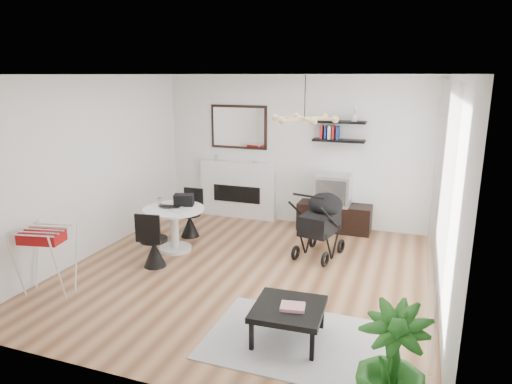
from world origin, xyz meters
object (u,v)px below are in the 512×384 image
(drying_rack, at_px, (47,260))
(crt_tv, at_px, (333,189))
(dining_table, at_px, (174,223))
(coffee_table, at_px, (289,310))
(tv_console, at_px, (334,217))
(stroller, at_px, (321,226))
(potted_plant, at_px, (391,365))
(fireplace, at_px, (238,183))

(drying_rack, bearing_deg, crt_tv, 40.27)
(dining_table, bearing_deg, coffee_table, -37.53)
(tv_console, relative_size, stroller, 1.19)
(stroller, bearing_deg, crt_tv, 104.76)
(coffee_table, distance_m, potted_plant, 1.37)
(dining_table, height_order, coffee_table, dining_table)
(fireplace, relative_size, crt_tv, 3.51)
(crt_tv, relative_size, dining_table, 0.65)
(fireplace, bearing_deg, coffee_table, -61.13)
(dining_table, bearing_deg, potted_plant, -37.68)
(crt_tv, distance_m, coffee_table, 3.68)
(fireplace, bearing_deg, crt_tv, -4.94)
(fireplace, relative_size, coffee_table, 2.88)
(drying_rack, xyz_separation_m, coffee_table, (3.13, 0.02, -0.12))
(crt_tv, height_order, stroller, stroller)
(dining_table, xyz_separation_m, potted_plant, (3.45, -2.67, 0.04))
(coffee_table, xyz_separation_m, potted_plant, (1.07, -0.84, 0.16))
(tv_console, xyz_separation_m, stroller, (0.01, -1.22, 0.22))
(stroller, relative_size, potted_plant, 1.08)
(dining_table, relative_size, coffee_table, 1.26)
(potted_plant, bearing_deg, fireplace, 124.31)
(fireplace, height_order, dining_table, fireplace)
(crt_tv, height_order, coffee_table, crt_tv)
(fireplace, xyz_separation_m, potted_plant, (3.17, -4.64, -0.19))
(stroller, distance_m, coffee_table, 2.44)
(tv_console, bearing_deg, dining_table, -140.29)
(coffee_table, bearing_deg, potted_plant, -38.01)
(tv_console, relative_size, drying_rack, 1.47)
(dining_table, bearing_deg, fireplace, 81.87)
(drying_rack, height_order, potted_plant, potted_plant)
(coffee_table, bearing_deg, dining_table, 142.47)
(stroller, distance_m, potted_plant, 3.50)
(crt_tv, distance_m, dining_table, 2.83)
(crt_tv, distance_m, stroller, 1.25)
(dining_table, relative_size, drying_rack, 1.09)
(fireplace, xyz_separation_m, drying_rack, (-1.03, -3.83, -0.23))
(tv_console, bearing_deg, drying_rack, -128.69)
(fireplace, distance_m, potted_plant, 5.62)
(tv_console, distance_m, drying_rack, 4.71)
(coffee_table, bearing_deg, stroller, 94.18)
(fireplace, xyz_separation_m, tv_console, (1.91, -0.16, -0.44))
(fireplace, xyz_separation_m, crt_tv, (1.87, -0.16, 0.07))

